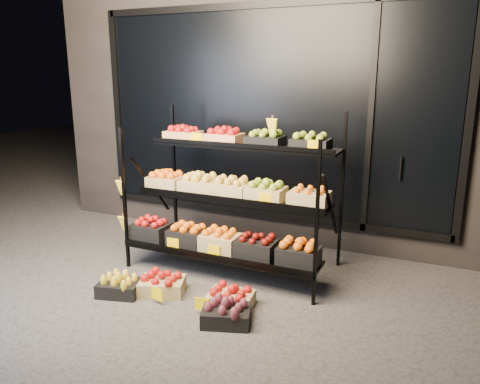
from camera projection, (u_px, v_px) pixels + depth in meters
The scene contains 9 objects.
ground at pixel (204, 291), 4.48m from camera, with size 24.00×24.00×0.00m, color #514F4C.
building at pixel (294, 94), 6.32m from camera, with size 6.00×2.08×3.50m.
display_rack at pixel (229, 197), 4.81m from camera, with size 2.18×1.02×1.70m.
tag_floor_a at pixel (157, 298), 4.22m from camera, with size 0.13×0.01×0.12m, color #FFCE00.
tag_floor_b at pixel (202, 309), 4.03m from camera, with size 0.13×0.01×0.12m, color #FFCE00.
floor_crate_left at pixel (162, 284), 4.42m from camera, with size 0.49×0.43×0.21m.
floor_crate_midleft at pixel (120, 286), 4.39m from camera, with size 0.44×0.37×0.20m.
floor_crate_midright at pixel (231, 298), 4.15m from camera, with size 0.43×0.34×0.20m.
floor_crate_right at pixel (226, 313), 3.89m from camera, with size 0.47×0.40×0.20m.
Camera 1 is at (2.01, -3.58, 2.05)m, focal length 35.00 mm.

